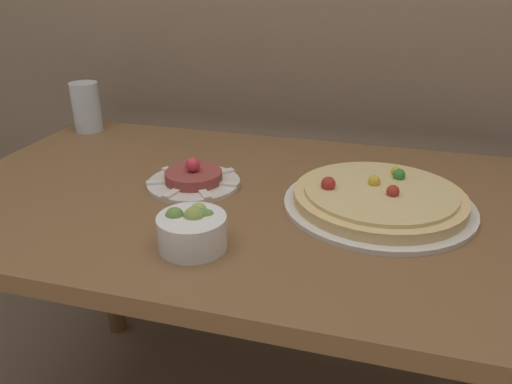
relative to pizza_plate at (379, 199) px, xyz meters
name	(u,v)px	position (x,y,z in m)	size (l,w,h in m)	color
dining_table	(256,237)	(-0.25, -0.01, -0.12)	(1.33, 0.77, 0.75)	brown
pizza_plate	(379,199)	(0.00, 0.00, 0.00)	(0.37, 0.37, 0.06)	silver
tartare_plate	(194,179)	(-0.39, 0.00, 0.00)	(0.20, 0.20, 0.06)	silver
small_bowl	(192,229)	(-0.30, -0.24, 0.01)	(0.12, 0.12, 0.07)	white
drinking_glass	(86,107)	(-0.83, 0.28, 0.05)	(0.08, 0.08, 0.14)	silver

